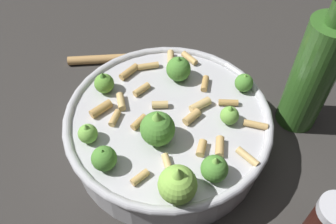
{
  "coord_description": "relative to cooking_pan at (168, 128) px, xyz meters",
  "views": [
    {
      "loc": [
        0.3,
        0.1,
        0.46
      ],
      "look_at": [
        0.0,
        0.0,
        0.08
      ],
      "focal_mm": 38.19,
      "sensor_mm": 36.0,
      "label": 1
    }
  ],
  "objects": [
    {
      "name": "wooden_spoon",
      "position": [
        -0.16,
        -0.12,
        -0.03
      ],
      "size": [
        0.12,
        0.22,
        0.02
      ],
      "color": "#B2844C",
      "rests_on": "ground"
    },
    {
      "name": "ground_plane",
      "position": [
        -0.0,
        -0.0,
        -0.04
      ],
      "size": [
        2.4,
        2.4,
        0.0
      ],
      "primitive_type": "plane",
      "color": "#2D2B28"
    },
    {
      "name": "cooking_pan",
      "position": [
        0.0,
        0.0,
        0.0
      ],
      "size": [
        0.3,
        0.3,
        0.13
      ],
      "color": "#B7B7BC",
      "rests_on": "ground"
    },
    {
      "name": "olive_oil_bottle",
      "position": [
        -0.12,
        0.18,
        0.06
      ],
      "size": [
        0.06,
        0.06,
        0.24
      ],
      "color": "#336023",
      "rests_on": "ground"
    }
  ]
}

